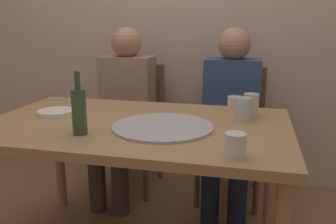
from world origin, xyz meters
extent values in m
cube|color=#BCA893|center=(0.00, 1.15, 1.30)|extent=(6.00, 0.10, 2.60)
cube|color=#99754C|center=(0.00, 0.00, 0.71)|extent=(1.45, 0.90, 0.04)
cylinder|color=#99754C|center=(-0.67, 0.39, 0.35)|extent=(0.06, 0.06, 0.69)
cylinder|color=#99754C|center=(0.67, 0.39, 0.35)|extent=(0.06, 0.06, 0.69)
cylinder|color=#ADADB2|center=(0.15, -0.06, 0.74)|extent=(0.46, 0.46, 0.01)
cylinder|color=#2D5133|center=(-0.17, -0.23, 0.83)|extent=(0.06, 0.06, 0.20)
cylinder|color=#2D5133|center=(-0.17, -0.23, 0.97)|extent=(0.02, 0.02, 0.08)
cylinder|color=beige|center=(0.45, 0.34, 0.77)|extent=(0.08, 0.08, 0.08)
cylinder|color=silver|center=(0.49, -0.35, 0.78)|extent=(0.08, 0.08, 0.09)
cylinder|color=#B7C6BC|center=(0.50, 0.15, 0.79)|extent=(0.08, 0.08, 0.11)
cylinder|color=beige|center=(0.53, 0.25, 0.79)|extent=(0.08, 0.08, 0.12)
cylinder|color=white|center=(-0.45, 0.04, 0.75)|extent=(0.19, 0.19, 0.02)
cube|color=brown|center=(-0.33, 0.77, 0.45)|extent=(0.44, 0.44, 0.05)
cube|color=brown|center=(-0.33, 0.97, 0.68)|extent=(0.44, 0.04, 0.45)
cylinder|color=brown|center=(-0.14, 0.58, 0.21)|extent=(0.04, 0.04, 0.42)
cylinder|color=brown|center=(-0.52, 0.58, 0.21)|extent=(0.04, 0.04, 0.42)
cylinder|color=brown|center=(-0.14, 0.96, 0.21)|extent=(0.04, 0.04, 0.42)
cylinder|color=brown|center=(-0.52, 0.96, 0.21)|extent=(0.04, 0.04, 0.42)
cube|color=brown|center=(0.40, 0.77, 0.45)|extent=(0.44, 0.44, 0.05)
cube|color=brown|center=(0.40, 0.97, 0.68)|extent=(0.44, 0.04, 0.45)
cylinder|color=brown|center=(0.59, 0.58, 0.21)|extent=(0.04, 0.04, 0.42)
cylinder|color=brown|center=(0.21, 0.58, 0.21)|extent=(0.04, 0.04, 0.42)
cylinder|color=brown|center=(0.59, 0.96, 0.21)|extent=(0.04, 0.04, 0.42)
cylinder|color=brown|center=(0.21, 0.96, 0.21)|extent=(0.04, 0.04, 0.42)
cube|color=#937A60|center=(-0.33, 0.79, 0.71)|extent=(0.36, 0.22, 0.52)
sphere|color=#A87A5B|center=(-0.33, 0.79, 1.06)|extent=(0.21, 0.21, 0.21)
cylinder|color=#3B3026|center=(-0.25, 0.59, 0.45)|extent=(0.12, 0.40, 0.12)
cylinder|color=#3B3026|center=(-0.41, 0.59, 0.45)|extent=(0.12, 0.40, 0.12)
cylinder|color=#3B3026|center=(-0.25, 0.39, 0.23)|extent=(0.11, 0.11, 0.45)
cylinder|color=#3B3026|center=(-0.41, 0.39, 0.23)|extent=(0.11, 0.11, 0.45)
cube|color=navy|center=(0.40, 0.79, 0.71)|extent=(0.36, 0.22, 0.52)
sphere|color=#A87A5B|center=(0.40, 0.79, 1.06)|extent=(0.21, 0.21, 0.21)
cylinder|color=black|center=(0.48, 0.59, 0.45)|extent=(0.12, 0.40, 0.12)
cylinder|color=black|center=(0.32, 0.59, 0.45)|extent=(0.12, 0.40, 0.12)
cylinder|color=black|center=(0.48, 0.39, 0.23)|extent=(0.11, 0.11, 0.45)
cylinder|color=black|center=(0.32, 0.39, 0.23)|extent=(0.11, 0.11, 0.45)
camera|label=1|loc=(0.54, -1.57, 1.20)|focal=38.19mm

